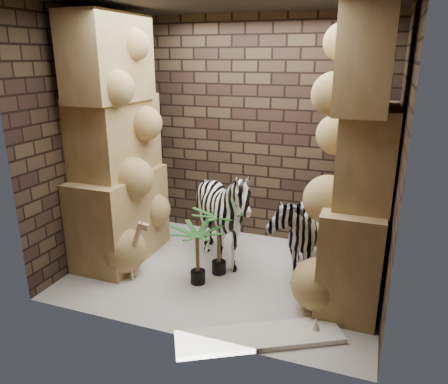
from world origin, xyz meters
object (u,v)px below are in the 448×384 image
at_px(palm_back, 198,255).
at_px(surfboard, 259,337).
at_px(zebra_right, 295,224).
at_px(palm_front, 219,242).
at_px(giraffe_toy, 124,247).
at_px(zebra_left, 223,221).

bearing_deg(palm_back, surfboard, -38.65).
bearing_deg(zebra_right, palm_front, -168.31).
height_order(zebra_right, palm_front, zebra_right).
distance_m(giraffe_toy, palm_front, 1.09).
relative_size(giraffe_toy, palm_back, 1.13).
bearing_deg(palm_front, zebra_left, 95.68).
bearing_deg(surfboard, palm_back, 112.10).
bearing_deg(zebra_left, surfboard, -56.30).
distance_m(zebra_left, palm_back, 0.58).
relative_size(zebra_right, surfboard, 0.82).
distance_m(palm_front, surfboard, 1.37).
bearing_deg(surfboard, zebra_left, 93.54).
xyz_separation_m(palm_back, surfboard, (0.93, -0.75, -0.32)).
height_order(palm_front, palm_back, palm_front).
bearing_deg(palm_front, zebra_right, 21.19).
height_order(zebra_right, surfboard, zebra_right).
height_order(zebra_right, giraffe_toy, zebra_right).
bearing_deg(palm_back, zebra_left, 77.01).
relative_size(zebra_left, surfboard, 0.84).
bearing_deg(palm_back, zebra_right, 32.66).
xyz_separation_m(zebra_right, palm_back, (-0.96, -0.62, -0.29)).
height_order(zebra_left, giraffe_toy, zebra_left).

